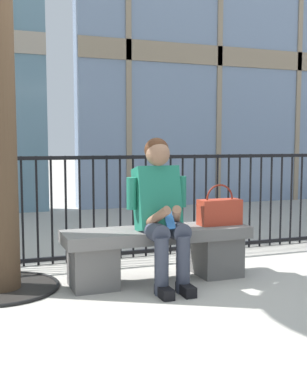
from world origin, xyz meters
name	(u,v)px	position (x,y,z in m)	size (l,w,h in m)	color
ground_plane	(158,280)	(0.00, 0.00, 0.00)	(60.00, 60.00, 0.00)	#B2ADA3
stone_bench	(158,249)	(0.00, 0.00, 0.27)	(1.60, 0.44, 0.45)	slate
seated_person_with_phone	(161,207)	(-0.02, -0.13, 0.65)	(0.52, 0.66, 1.21)	#383D4C
handbag_on_bench	(220,211)	(0.58, -0.01, 0.57)	(0.38, 0.16, 0.36)	#B23823
plaza_railing	(127,206)	(0.00, 0.89, 0.53)	(10.02, 0.04, 1.05)	black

